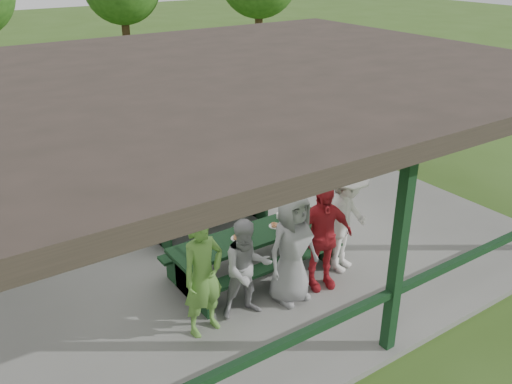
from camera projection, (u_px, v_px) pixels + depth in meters
ground at (240, 240)px, 10.45m from camera, size 90.00×90.00×0.00m
concrete_slab at (240, 238)px, 10.43m from camera, size 10.00×8.00×0.10m
pavilion_structure at (238, 77)px, 9.13m from camera, size 10.60×8.60×3.24m
picnic_table_near at (253, 248)px, 9.05m from camera, size 2.85×1.39×0.75m
picnic_table_far at (203, 203)px, 10.64m from camera, size 2.46×1.39×0.75m
table_setting at (254, 230)px, 8.97m from camera, size 2.41×0.45×0.10m
contestant_green at (203, 276)px, 7.50m from camera, size 0.72×0.52×1.82m
contestant_grey_left at (247, 269)px, 7.90m from camera, size 0.88×0.75×1.57m
contestant_grey_mid at (292, 248)px, 8.20m from camera, size 0.93×0.64×1.82m
contestant_red at (321, 237)px, 8.53m from camera, size 1.13×0.70×1.80m
contestant_white_fedora at (346, 219)px, 8.98m from camera, size 1.39×1.06×1.96m
spectator_lblue at (177, 180)px, 11.06m from camera, size 1.38×0.70×1.42m
spectator_blue at (106, 175)px, 10.71m from camera, size 0.75×0.55×1.89m
spectator_grey at (260, 156)px, 12.33m from camera, size 0.79×0.67×1.43m
pickup_truck at (193, 91)px, 18.15m from camera, size 5.65×3.31×1.48m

